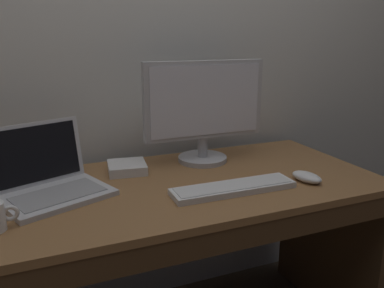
{
  "coord_description": "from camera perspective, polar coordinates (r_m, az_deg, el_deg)",
  "views": [
    {
      "loc": [
        -0.44,
        -1.26,
        1.26
      ],
      "look_at": [
        0.09,
        0.0,
        0.88
      ],
      "focal_mm": 36.7,
      "sensor_mm": 36.0,
      "label": 1
    }
  ],
  "objects": [
    {
      "name": "external_drive_box",
      "position": [
        1.57,
        -9.42,
        -3.38
      ],
      "size": [
        0.16,
        0.16,
        0.04
      ],
      "primitive_type": "cube",
      "rotation": [
        0.0,
        0.0,
        -0.13
      ],
      "color": "silver",
      "rests_on": "desk"
    },
    {
      "name": "laptop_silver",
      "position": [
        1.4,
        -19.91,
        -5.07
      ],
      "size": [
        0.4,
        0.37,
        0.23
      ],
      "color": "silver",
      "rests_on": "desk"
    },
    {
      "name": "back_wall",
      "position": [
        1.75,
        -8.45,
        19.73
      ],
      "size": [
        4.18,
        0.04,
        2.8
      ],
      "primitive_type": "cube",
      "color": "silver",
      "rests_on": "ground"
    },
    {
      "name": "desk",
      "position": [
        1.52,
        -2.92,
        -13.67
      ],
      "size": [
        1.56,
        0.7,
        0.74
      ],
      "color": "olive",
      "rests_on": "ground"
    },
    {
      "name": "wired_keyboard",
      "position": [
        1.37,
        6.05,
        -6.36
      ],
      "size": [
        0.44,
        0.12,
        0.02
      ],
      "color": "white",
      "rests_on": "desk"
    },
    {
      "name": "computer_mouse",
      "position": [
        1.51,
        16.33,
        -4.62
      ],
      "size": [
        0.1,
        0.13,
        0.04
      ],
      "primitive_type": "ellipsoid",
      "rotation": [
        0.0,
        0.0,
        0.25
      ],
      "color": "white",
      "rests_on": "desk"
    },
    {
      "name": "external_monitor",
      "position": [
        1.61,
        1.81,
        5.17
      ],
      "size": [
        0.51,
        0.21,
        0.42
      ],
      "color": "#B7B7BC",
      "rests_on": "desk"
    }
  ]
}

